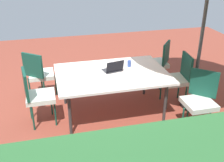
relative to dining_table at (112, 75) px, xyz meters
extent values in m
cube|color=brown|center=(0.00, 0.00, -0.74)|extent=(10.00, 10.00, 0.02)
cube|color=silver|center=(0.00, 0.00, 0.03)|extent=(1.90, 1.30, 0.04)
cylinder|color=#333333|center=(-0.80, -0.50, -0.36)|extent=(0.05, 0.05, 0.73)
cylinder|color=#333333|center=(0.80, -0.50, -0.36)|extent=(0.05, 0.05, 0.73)
cylinder|color=#333333|center=(-0.80, 0.50, -0.36)|extent=(0.05, 0.05, 0.73)
cylinder|color=#333333|center=(0.80, 0.50, -0.36)|extent=(0.05, 0.05, 0.73)
cylinder|color=#4C4C4C|center=(-1.52, 0.16, 0.57)|extent=(0.06, 0.06, 2.58)
cylinder|color=black|center=(-1.52, 0.16, -0.70)|extent=(0.44, 0.44, 0.06)
cube|color=silver|center=(1.19, -0.87, -0.24)|extent=(0.46, 0.46, 0.08)
cube|color=#144738|center=(1.32, -0.70, 0.03)|extent=(0.36, 0.31, 0.45)
cylinder|color=#144738|center=(0.94, -0.89, -0.50)|extent=(0.03, 0.03, 0.45)
cylinder|color=#144738|center=(1.22, -1.12, -0.50)|extent=(0.03, 0.03, 0.45)
cylinder|color=#144738|center=(1.16, -0.61, -0.50)|extent=(0.03, 0.03, 0.45)
cylinder|color=#144738|center=(1.44, -0.84, -0.50)|extent=(0.03, 0.03, 0.45)
cube|color=silver|center=(-1.16, -0.86, -0.24)|extent=(0.46, 0.46, 0.08)
cube|color=#144738|center=(-1.33, -0.73, 0.03)|extent=(0.30, 0.37, 0.45)
cylinder|color=#144738|center=(-1.13, -1.12, -0.50)|extent=(0.03, 0.03, 0.45)
cylinder|color=#144738|center=(-0.91, -0.83, -0.50)|extent=(0.03, 0.03, 0.45)
cylinder|color=#144738|center=(-1.41, -0.89, -0.50)|extent=(0.03, 0.03, 0.45)
cylinder|color=#144738|center=(-1.19, -0.61, -0.50)|extent=(0.03, 0.03, 0.45)
cube|color=silver|center=(-1.19, 0.87, -0.24)|extent=(0.46, 0.46, 0.08)
cube|color=#144738|center=(-1.33, 0.71, 0.03)|extent=(0.35, 0.32, 0.45)
cylinder|color=#144738|center=(-0.94, 0.88, -0.50)|extent=(0.03, 0.03, 0.45)
cylinder|color=#144738|center=(-1.21, 1.12, -0.50)|extent=(0.03, 0.03, 0.45)
cylinder|color=#144738|center=(-1.18, 0.61, -0.50)|extent=(0.03, 0.03, 0.45)
cylinder|color=#144738|center=(-1.45, 0.85, -0.50)|extent=(0.03, 0.03, 0.45)
cube|color=silver|center=(-1.19, -0.02, -0.24)|extent=(0.46, 0.46, 0.08)
cube|color=#144738|center=(-1.40, 0.01, 0.03)|extent=(0.08, 0.44, 0.45)
cylinder|color=#144738|center=(-1.03, -0.21, -0.50)|extent=(0.03, 0.03, 0.45)
cylinder|color=#144738|center=(-1.00, 0.14, -0.50)|extent=(0.03, 0.03, 0.45)
cylinder|color=#144738|center=(-1.39, -0.18, -0.50)|extent=(0.03, 0.03, 0.45)
cylinder|color=#144738|center=(-1.35, 0.18, -0.50)|extent=(0.03, 0.03, 0.45)
cube|color=silver|center=(1.22, 0.04, -0.24)|extent=(0.46, 0.46, 0.08)
cube|color=#144738|center=(1.42, 0.07, 0.03)|extent=(0.10, 0.44, 0.45)
cylinder|color=#144738|center=(1.01, 0.19, -0.50)|extent=(0.03, 0.03, 0.45)
cylinder|color=#144738|center=(1.06, -0.16, -0.50)|extent=(0.03, 0.03, 0.45)
cylinder|color=#144738|center=(1.37, 0.24, -0.50)|extent=(0.03, 0.03, 0.45)
cylinder|color=#144738|center=(1.42, -0.12, -0.50)|extent=(0.03, 0.03, 0.45)
cube|color=#2D2D33|center=(-0.03, -0.10, 0.05)|extent=(0.36, 0.28, 0.02)
cube|color=black|center=(-0.05, 0.01, 0.16)|extent=(0.32, 0.12, 0.20)
cylinder|color=#334C99|center=(-0.37, -0.20, 0.10)|extent=(0.07, 0.07, 0.11)
camera|label=1|loc=(1.03, 4.16, 1.96)|focal=44.08mm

